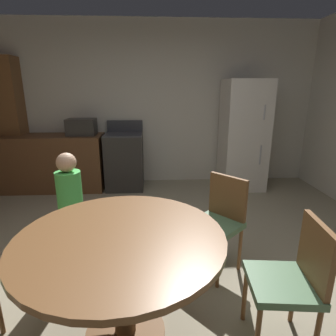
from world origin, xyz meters
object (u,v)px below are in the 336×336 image
object	(u,v)px
microwave	(82,127)
dining_table	(122,257)
refrigerator	(243,135)
chair_northeast	(219,218)
oven_range	(125,161)
chair_east	(293,277)
person_child	(71,208)

from	to	relation	value
microwave	dining_table	size ratio (longest dim) A/B	0.34
refrigerator	chair_northeast	distance (m)	2.38
refrigerator	oven_range	bearing A→B (deg)	178.42
refrigerator	chair_east	xyz separation A→B (m)	(-0.62, -3.00, -0.38)
oven_range	refrigerator	size ratio (longest dim) A/B	0.62
oven_range	person_child	xyz separation A→B (m)	(-0.27, -2.12, 0.11)
chair_northeast	chair_east	distance (m)	0.86
oven_range	refrigerator	xyz separation A→B (m)	(1.95, -0.05, 0.41)
person_child	chair_northeast	bearing A→B (deg)	51.66
microwave	chair_east	xyz separation A→B (m)	(1.99, -3.05, -0.53)
refrigerator	person_child	world-z (taller)	refrigerator
dining_table	person_child	world-z (taller)	person_child
microwave	dining_table	xyz separation A→B (m)	(0.93, -2.94, -0.42)
microwave	person_child	distance (m)	2.19
microwave	person_child	size ratio (longest dim) A/B	0.40
refrigerator	dining_table	xyz separation A→B (m)	(-1.68, -2.89, -0.27)
chair_east	oven_range	bearing A→B (deg)	-60.58
chair_northeast	chair_east	size ratio (longest dim) A/B	1.00
oven_range	chair_east	size ratio (longest dim) A/B	1.26
chair_east	person_child	distance (m)	1.86
person_child	oven_range	bearing A→B (deg)	139.19
oven_range	dining_table	size ratio (longest dim) A/B	0.86
oven_range	chair_east	distance (m)	3.33
microwave	dining_table	distance (m)	3.11
oven_range	person_child	distance (m)	2.14
microwave	chair_east	bearing A→B (deg)	-56.86
refrigerator	microwave	distance (m)	2.62
refrigerator	chair_east	bearing A→B (deg)	-101.70
oven_range	refrigerator	world-z (taller)	refrigerator
dining_table	chair_east	bearing A→B (deg)	-5.84
refrigerator	microwave	bearing A→B (deg)	178.90
person_child	chair_east	bearing A→B (deg)	26.34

